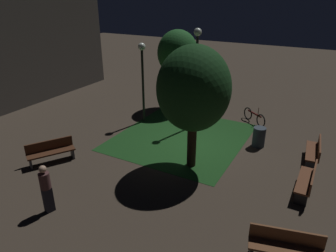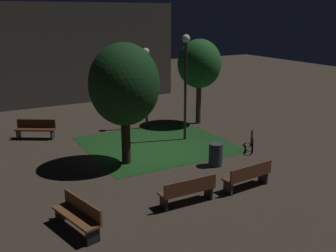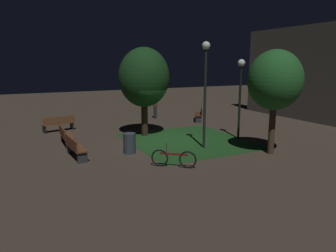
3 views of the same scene
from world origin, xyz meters
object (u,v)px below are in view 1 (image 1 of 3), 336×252
object	(u,v)px
tree_back_right	(194,89)
bench_by_lamp	(308,180)
bicycle	(254,117)
bench_front_right	(315,151)
bench_front_left	(286,246)
trash_bin	(259,137)
tree_lawn_side	(178,53)
pedestrian	(46,188)
lamp_post_path_center	(197,63)
bench_path_side	(51,151)
lamp_post_plaza_west	(142,69)

from	to	relation	value
tree_back_right	bench_by_lamp	bearing A→B (deg)	-86.55
bicycle	bench_front_right	bearing A→B (deg)	-132.36
bench_front_left	trash_bin	xyz separation A→B (m)	(6.01, 2.11, -0.04)
bench_by_lamp	tree_lawn_side	world-z (taller)	tree_lawn_side
bench_front_right	tree_lawn_side	bearing A→B (deg)	68.27
bench_by_lamp	pedestrian	world-z (taller)	pedestrian
bench_front_left	trash_bin	world-z (taller)	same
tree_back_right	lamp_post_path_center	bearing A→B (deg)	22.45
tree_back_right	pedestrian	world-z (taller)	tree_back_right
bench_path_side	bench_front_left	xyz separation A→B (m)	(-0.69, -9.00, 0.00)
tree_lawn_side	lamp_post_plaza_west	distance (m)	2.86
bench_path_side	trash_bin	world-z (taller)	same
lamp_post_plaza_west	trash_bin	distance (m)	6.37
bench_by_lamp	pedestrian	bearing A→B (deg)	125.34
tree_lawn_side	trash_bin	size ratio (longest dim) A/B	5.00
bench_front_right	bench_front_left	size ratio (longest dim) A/B	0.98
lamp_post_path_center	trash_bin	world-z (taller)	lamp_post_path_center
bench_by_lamp	trash_bin	xyz separation A→B (m)	(2.64, 2.25, -0.04)
bench_path_side	tree_lawn_side	xyz separation A→B (m)	(8.08, -1.46, 2.65)
bench_front_right	tree_back_right	world-z (taller)	tree_back_right
tree_back_right	bicycle	bearing A→B (deg)	-11.09
bench_by_lamp	lamp_post_plaza_west	xyz separation A→B (m)	(2.61, 8.18, 2.30)
bench_path_side	bicycle	xyz separation A→B (m)	(7.83, -6.05, -0.14)
bench_by_lamp	bench_front_right	size ratio (longest dim) A/B	0.99
bench_path_side	bicycle	distance (m)	9.90
tree_lawn_side	bicycle	size ratio (longest dim) A/B	3.18
lamp_post_plaza_west	bench_by_lamp	bearing A→B (deg)	-107.68
bench_by_lamp	bench_front_left	world-z (taller)	same
pedestrian	lamp_post_path_center	bearing A→B (deg)	-8.43
tree_back_right	tree_lawn_side	distance (m)	6.66
bench_path_side	lamp_post_plaza_west	world-z (taller)	lamp_post_plaza_west
bench_front_right	lamp_post_path_center	xyz separation A→B (m)	(0.98, 5.62, 2.74)
trash_bin	lamp_post_path_center	bearing A→B (deg)	78.74
bench_by_lamp	tree_back_right	world-z (taller)	tree_back_right
lamp_post_plaza_west	bicycle	world-z (taller)	lamp_post_plaza_west
bench_path_side	pedestrian	size ratio (longest dim) A/B	1.11
lamp_post_path_center	tree_back_right	bearing A→B (deg)	-157.55
bench_by_lamp	lamp_post_plaza_west	world-z (taller)	lamp_post_plaza_west
bench_path_side	bench_front_left	size ratio (longest dim) A/B	0.96
tree_back_right	lamp_post_plaza_west	world-z (taller)	tree_back_right
lamp_post_plaza_west	pedestrian	xyz separation A→B (m)	(-7.45, -1.35, -1.93)
bench_path_side	lamp_post_path_center	size ratio (longest dim) A/B	0.38
lamp_post_path_center	lamp_post_plaza_west	world-z (taller)	lamp_post_path_center
tree_lawn_side	bicycle	world-z (taller)	tree_lawn_side
bench_by_lamp	bicycle	bearing A→B (deg)	30.93
pedestrian	tree_lawn_side	bearing A→B (deg)	4.74
bench_by_lamp	bench_path_side	bearing A→B (deg)	106.32
bench_by_lamp	lamp_post_path_center	size ratio (longest dim) A/B	0.38
lamp_post_path_center	bicycle	bearing A→B (deg)	-53.98
bench_path_side	lamp_post_plaza_west	size ratio (longest dim) A/B	0.44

